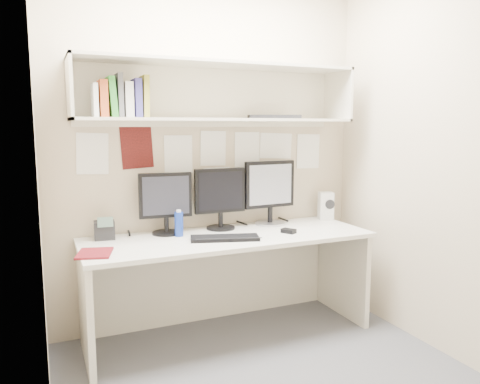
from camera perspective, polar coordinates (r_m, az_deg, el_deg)
name	(u,v)px	position (r m, az deg, el deg)	size (l,w,h in m)	color
floor	(270,378)	(3.00, 3.65, -21.71)	(2.40, 2.00, 0.01)	#4A4A50
wall_back	(210,151)	(3.52, -3.63, 5.01)	(2.40, 0.02, 2.60)	#BBAB8F
wall_front	(399,178)	(1.78, 18.85, 1.63)	(2.40, 0.02, 2.60)	#BBAB8F
wall_left	(37,167)	(2.32, -23.53, 2.77)	(0.02, 2.00, 2.60)	#BBAB8F
wall_right	(434,155)	(3.33, 22.60, 4.24)	(0.02, 2.00, 2.60)	#BBAB8F
desk	(228,285)	(3.38, -1.42, -11.29)	(2.00, 0.70, 0.73)	beige
overhead_hutch	(217,93)	(3.39, -2.87, 11.99)	(2.00, 0.38, 0.40)	beige
pinned_papers	(211,158)	(3.52, -3.59, 4.19)	(1.92, 0.01, 0.48)	white
monitor_left	(166,200)	(3.32, -9.06, -1.02)	(0.37, 0.20, 0.43)	black
monitor_center	(220,196)	(3.44, -2.44, -0.48)	(0.39, 0.21, 0.45)	black
monitor_right	(270,190)	(3.61, 3.65, 0.22)	(0.42, 0.23, 0.49)	#A5A5AA
keyboard	(225,238)	(3.15, -1.86, -5.63)	(0.46, 0.16, 0.02)	black
mouse	(289,231)	(3.36, 5.94, -4.75)	(0.06, 0.10, 0.03)	black
speaker	(326,206)	(3.87, 10.41, -1.68)	(0.14, 0.15, 0.22)	beige
blue_bottle	(179,224)	(3.26, -7.46, -3.86)	(0.06, 0.06, 0.19)	navy
maroon_notebook	(95,253)	(2.93, -17.30, -7.14)	(0.19, 0.24, 0.01)	#5F1016
desk_phone	(104,230)	(3.28, -16.20, -4.46)	(0.14, 0.13, 0.16)	black
book_stack	(121,98)	(3.18, -14.32, 11.01)	(0.35, 0.17, 0.28)	silver
hutch_tray	(274,117)	(3.53, 4.19, 9.13)	(0.38, 0.15, 0.03)	black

